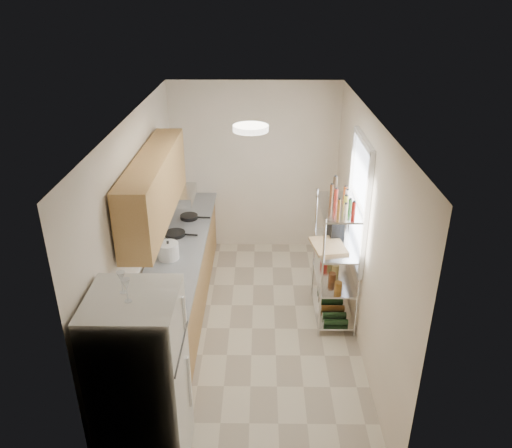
{
  "coord_description": "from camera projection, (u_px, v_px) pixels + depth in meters",
  "views": [
    {
      "loc": [
        0.1,
        -4.95,
        3.79
      ],
      "look_at": [
        0.04,
        0.25,
        1.3
      ],
      "focal_mm": 35.0,
      "sensor_mm": 36.0,
      "label": 1
    }
  ],
  "objects": [
    {
      "name": "cutting_board",
      "position": [
        328.0,
        246.0,
        5.86
      ],
      "size": [
        0.44,
        0.52,
        0.03
      ],
      "primitive_type": "cube",
      "rotation": [
        0.0,
        0.0,
        0.17
      ],
      "color": "tan",
      "rests_on": "bakers_rack"
    },
    {
      "name": "room",
      "position": [
        252.0,
        234.0,
        5.54
      ],
      "size": [
        2.52,
        4.42,
        2.62
      ],
      "color": "beige",
      "rests_on": "ground"
    },
    {
      "name": "counter_run",
      "position": [
        180.0,
        277.0,
        6.31
      ],
      "size": [
        0.63,
        3.51,
        0.9
      ],
      "color": "#B4844C",
      "rests_on": "ground"
    },
    {
      "name": "upper_cabinets",
      "position": [
        155.0,
        187.0,
        5.42
      ],
      "size": [
        0.33,
        2.2,
        0.72
      ],
      "primitive_type": "cube",
      "color": "#B4844C",
      "rests_on": "room"
    },
    {
      "name": "espresso_machine",
      "position": [
        336.0,
        226.0,
        6.06
      ],
      "size": [
        0.19,
        0.26,
        0.28
      ],
      "primitive_type": "cube",
      "rotation": [
        0.0,
        0.0,
        0.14
      ],
      "color": "black",
      "rests_on": "bakers_rack"
    },
    {
      "name": "frying_pan_small",
      "position": [
        189.0,
        217.0,
        6.83
      ],
      "size": [
        0.26,
        0.26,
        0.05
      ],
      "primitive_type": "cylinder",
      "rotation": [
        0.0,
        0.0,
        -0.08
      ],
      "color": "black",
      "rests_on": "counter_run"
    },
    {
      "name": "refrigerator",
      "position": [
        142.0,
        383.0,
        4.09
      ],
      "size": [
        0.69,
        0.69,
        1.69
      ],
      "primitive_type": "cube",
      "color": "silver",
      "rests_on": "ground"
    },
    {
      "name": "frying_pan_large",
      "position": [
        175.0,
        234.0,
        6.37
      ],
      "size": [
        0.3,
        0.3,
        0.05
      ],
      "primitive_type": "cylinder",
      "rotation": [
        0.0,
        0.0,
        -0.14
      ],
      "color": "black",
      "rests_on": "counter_run"
    },
    {
      "name": "bakers_rack",
      "position": [
        337.0,
        237.0,
        5.88
      ],
      "size": [
        0.45,
        0.9,
        1.73
      ],
      "color": "silver",
      "rests_on": "ground"
    },
    {
      "name": "storage_bag",
      "position": [
        325.0,
        258.0,
        6.38
      ],
      "size": [
        0.09,
        0.13,
        0.14
      ],
      "primitive_type": "cube",
      "rotation": [
        0.0,
        0.0,
        0.03
      ],
      "color": "#A11D13",
      "rests_on": "bakers_rack"
    },
    {
      "name": "ceiling_dome",
      "position": [
        251.0,
        128.0,
        4.72
      ],
      "size": [
        0.34,
        0.34,
        0.05
      ],
      "primitive_type": "cylinder",
      "color": "white",
      "rests_on": "room"
    },
    {
      "name": "rice_cooker",
      "position": [
        168.0,
        251.0,
        5.8
      ],
      "size": [
        0.24,
        0.24,
        0.2
      ],
      "primitive_type": "cylinder",
      "color": "white",
      "rests_on": "counter_run"
    },
    {
      "name": "range_hood",
      "position": [
        174.0,
        195.0,
        6.32
      ],
      "size": [
        0.5,
        0.6,
        0.12
      ],
      "primitive_type": "cube",
      "color": "#B7BABC",
      "rests_on": "room"
    },
    {
      "name": "window",
      "position": [
        359.0,
        201.0,
        5.73
      ],
      "size": [
        0.06,
        1.0,
        1.46
      ],
      "primitive_type": "cube",
      "color": "white",
      "rests_on": "room"
    },
    {
      "name": "wine_glass_b",
      "position": [
        127.0,
        290.0,
        3.64
      ],
      "size": [
        0.07,
        0.07,
        0.19
      ],
      "primitive_type": null,
      "color": "silver",
      "rests_on": "refrigerator"
    },
    {
      "name": "wine_glass_a",
      "position": [
        122.0,
        282.0,
        3.74
      ],
      "size": [
        0.06,
        0.06,
        0.18
      ],
      "primitive_type": null,
      "color": "silver",
      "rests_on": "refrigerator"
    }
  ]
}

